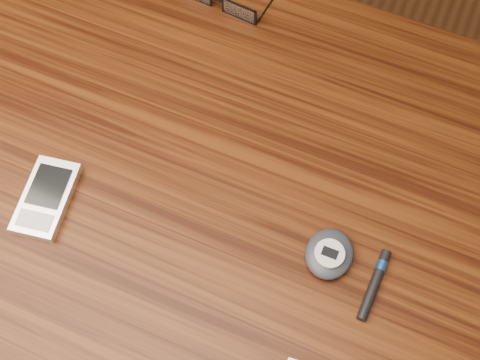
{
  "coord_description": "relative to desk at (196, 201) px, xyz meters",
  "views": [
    {
      "loc": [
        0.2,
        -0.29,
        1.44
      ],
      "look_at": [
        0.07,
        0.01,
        0.76
      ],
      "focal_mm": 45.0,
      "sensor_mm": 36.0,
      "label": 1
    }
  ],
  "objects": [
    {
      "name": "black_blue_pen",
      "position": [
        0.26,
        -0.05,
        0.11
      ],
      "size": [
        0.01,
        0.09,
        0.01
      ],
      "color": "black",
      "rests_on": "desk"
    },
    {
      "name": "pedometer",
      "position": [
        0.2,
        -0.04,
        0.11
      ],
      "size": [
        0.06,
        0.07,
        0.03
      ],
      "color": "#20222C",
      "rests_on": "desk"
    },
    {
      "name": "ground",
      "position": [
        0.0,
        0.0,
        -0.65
      ],
      "size": [
        3.8,
        3.8,
        0.0
      ],
      "primitive_type": "plane",
      "color": "#472814",
      "rests_on": "ground"
    },
    {
      "name": "pda_phone",
      "position": [
        -0.14,
        -0.11,
        0.11
      ],
      "size": [
        0.07,
        0.11,
        0.02
      ],
      "color": "silver",
      "rests_on": "desk"
    },
    {
      "name": "desk",
      "position": [
        0.0,
        0.0,
        0.0
      ],
      "size": [
        1.0,
        0.7,
        0.75
      ],
      "color": "#341708",
      "rests_on": "ground"
    }
  ]
}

